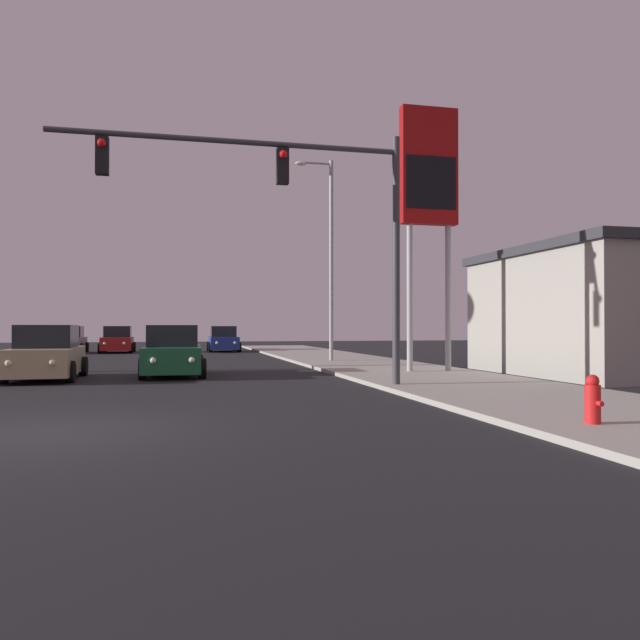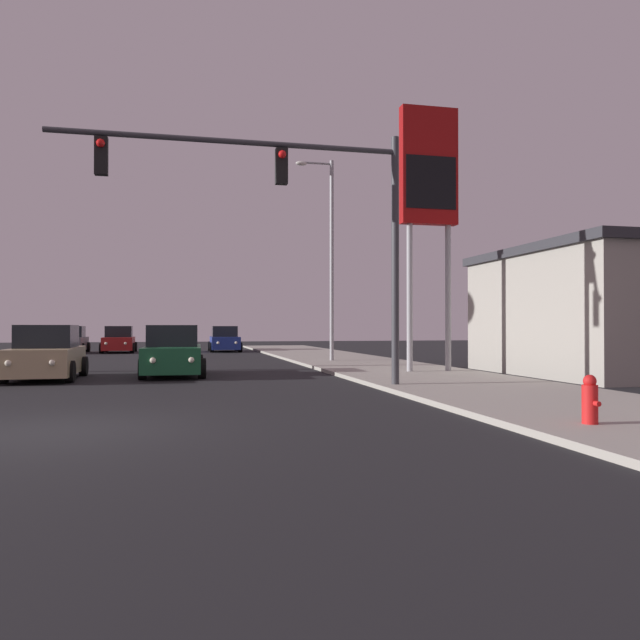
{
  "view_description": "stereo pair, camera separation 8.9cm",
  "coord_description": "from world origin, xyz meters",
  "px_view_note": "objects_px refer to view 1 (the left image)",
  "views": [
    {
      "loc": [
        1.87,
        -10.3,
        1.62
      ],
      "look_at": [
        6.9,
        11.45,
        1.87
      ],
      "focal_mm": 35.0,
      "sensor_mm": 36.0,
      "label": 1
    },
    {
      "loc": [
        1.96,
        -10.32,
        1.62
      ],
      "look_at": [
        6.9,
        11.45,
        1.87
      ],
      "focal_mm": 35.0,
      "sensor_mm": 36.0,
      "label": 2
    }
  ],
  "objects_px": {
    "car_tan": "(46,355)",
    "street_lamp": "(328,249)",
    "gas_station_sign": "(429,181)",
    "car_blue": "(223,340)",
    "car_grey": "(68,341)",
    "traffic_light_mast": "(300,202)",
    "car_green": "(173,353)",
    "fire_hydrant": "(593,400)",
    "car_red": "(118,341)"
  },
  "relations": [
    {
      "from": "car_grey",
      "to": "street_lamp",
      "type": "xyz_separation_m",
      "value": [
        13.21,
        -14.13,
        4.36
      ]
    },
    {
      "from": "traffic_light_mast",
      "to": "street_lamp",
      "type": "relative_size",
      "value": 0.97
    },
    {
      "from": "car_green",
      "to": "car_blue",
      "type": "bearing_deg",
      "value": -97.09
    },
    {
      "from": "car_blue",
      "to": "street_lamp",
      "type": "height_order",
      "value": "street_lamp"
    },
    {
      "from": "traffic_light_mast",
      "to": "street_lamp",
      "type": "bearing_deg",
      "value": 72.81
    },
    {
      "from": "street_lamp",
      "to": "car_grey",
      "type": "bearing_deg",
      "value": 133.08
    },
    {
      "from": "car_red",
      "to": "gas_station_sign",
      "type": "distance_m",
      "value": 25.35
    },
    {
      "from": "traffic_light_mast",
      "to": "fire_hydrant",
      "type": "xyz_separation_m",
      "value": [
        3.25,
        -7.01,
        -4.31
      ]
    },
    {
      "from": "car_green",
      "to": "car_blue",
      "type": "relative_size",
      "value": 1.0
    },
    {
      "from": "car_green",
      "to": "car_grey",
      "type": "relative_size",
      "value": 1.0
    },
    {
      "from": "traffic_light_mast",
      "to": "gas_station_sign",
      "type": "distance_m",
      "value": 7.16
    },
    {
      "from": "car_grey",
      "to": "traffic_light_mast",
      "type": "relative_size",
      "value": 0.5
    },
    {
      "from": "car_red",
      "to": "fire_hydrant",
      "type": "distance_m",
      "value": 34.38
    },
    {
      "from": "car_tan",
      "to": "car_red",
      "type": "height_order",
      "value": "same"
    },
    {
      "from": "fire_hydrant",
      "to": "car_blue",
      "type": "bearing_deg",
      "value": 95.65
    },
    {
      "from": "car_blue",
      "to": "gas_station_sign",
      "type": "distance_m",
      "value": 23.03
    },
    {
      "from": "car_green",
      "to": "car_red",
      "type": "relative_size",
      "value": 1.0
    },
    {
      "from": "car_green",
      "to": "fire_hydrant",
      "type": "relative_size",
      "value": 5.7
    },
    {
      "from": "car_green",
      "to": "car_blue",
      "type": "distance_m",
      "value": 20.52
    },
    {
      "from": "gas_station_sign",
      "to": "fire_hydrant",
      "type": "xyz_separation_m",
      "value": [
        -2.11,
        -11.39,
        -6.13
      ]
    },
    {
      "from": "fire_hydrant",
      "to": "street_lamp",
      "type": "bearing_deg",
      "value": 88.87
    },
    {
      "from": "car_tan",
      "to": "street_lamp",
      "type": "height_order",
      "value": "street_lamp"
    },
    {
      "from": "car_blue",
      "to": "traffic_light_mast",
      "type": "relative_size",
      "value": 0.49
    },
    {
      "from": "gas_station_sign",
      "to": "car_blue",
      "type": "bearing_deg",
      "value": 103.97
    },
    {
      "from": "car_red",
      "to": "traffic_light_mast",
      "type": "xyz_separation_m",
      "value": [
        6.67,
        -25.9,
        4.04
      ]
    },
    {
      "from": "car_tan",
      "to": "street_lamp",
      "type": "distance_m",
      "value": 13.18
    },
    {
      "from": "car_tan",
      "to": "car_grey",
      "type": "bearing_deg",
      "value": -83.97
    },
    {
      "from": "car_red",
      "to": "traffic_light_mast",
      "type": "height_order",
      "value": "traffic_light_mast"
    },
    {
      "from": "car_tan",
      "to": "car_red",
      "type": "relative_size",
      "value": 1.0
    },
    {
      "from": "car_blue",
      "to": "car_grey",
      "type": "bearing_deg",
      "value": 1.8
    },
    {
      "from": "car_green",
      "to": "fire_hydrant",
      "type": "bearing_deg",
      "value": 118.39
    },
    {
      "from": "fire_hydrant",
      "to": "car_red",
      "type": "bearing_deg",
      "value": 106.77
    },
    {
      "from": "car_red",
      "to": "car_blue",
      "type": "distance_m",
      "value": 6.65
    },
    {
      "from": "car_red",
      "to": "car_blue",
      "type": "height_order",
      "value": "same"
    },
    {
      "from": "fire_hydrant",
      "to": "car_grey",
      "type": "bearing_deg",
      "value": 111.36
    },
    {
      "from": "gas_station_sign",
      "to": "car_grey",
      "type": "bearing_deg",
      "value": 124.89
    },
    {
      "from": "car_tan",
      "to": "street_lamp",
      "type": "relative_size",
      "value": 0.48
    },
    {
      "from": "car_green",
      "to": "car_tan",
      "type": "bearing_deg",
      "value": 10.77
    },
    {
      "from": "car_green",
      "to": "traffic_light_mast",
      "type": "xyz_separation_m",
      "value": [
        3.15,
        -5.71,
        4.04
      ]
    },
    {
      "from": "car_green",
      "to": "traffic_light_mast",
      "type": "distance_m",
      "value": 7.67
    },
    {
      "from": "car_green",
      "to": "car_red",
      "type": "bearing_deg",
      "value": -78.41
    },
    {
      "from": "fire_hydrant",
      "to": "gas_station_sign",
      "type": "bearing_deg",
      "value": 79.49
    },
    {
      "from": "car_tan",
      "to": "fire_hydrant",
      "type": "distance_m",
      "value": 15.83
    },
    {
      "from": "car_tan",
      "to": "car_red",
      "type": "bearing_deg",
      "value": -92.02
    },
    {
      "from": "traffic_light_mast",
      "to": "car_blue",
      "type": "bearing_deg",
      "value": 90.03
    },
    {
      "from": "street_lamp",
      "to": "car_green",
      "type": "bearing_deg",
      "value": -138.51
    },
    {
      "from": "traffic_light_mast",
      "to": "gas_station_sign",
      "type": "bearing_deg",
      "value": 39.22
    },
    {
      "from": "car_blue",
      "to": "street_lamp",
      "type": "bearing_deg",
      "value": 105.07
    },
    {
      "from": "car_grey",
      "to": "car_blue",
      "type": "relative_size",
      "value": 1.0
    },
    {
      "from": "street_lamp",
      "to": "car_blue",
      "type": "bearing_deg",
      "value": 104.26
    }
  ]
}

